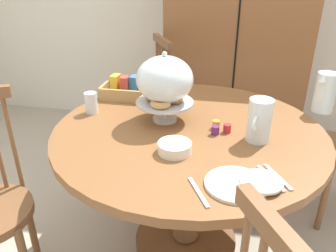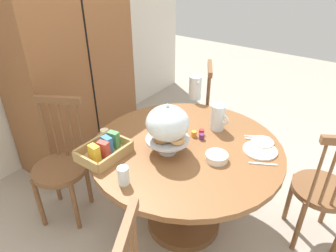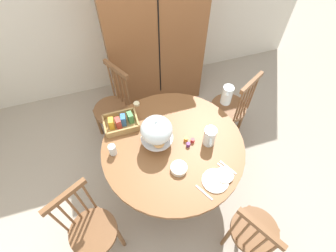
{
  "view_description": "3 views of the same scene",
  "coord_description": "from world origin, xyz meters",
  "views": [
    {
      "loc": [
        0.21,
        -1.3,
        1.44
      ],
      "look_at": [
        -0.06,
        0.11,
        0.74
      ],
      "focal_mm": 35.81,
      "sensor_mm": 36.0,
      "label": 1
    },
    {
      "loc": [
        -1.38,
        -0.75,
        1.87
      ],
      "look_at": [
        0.04,
        0.26,
        0.84
      ],
      "focal_mm": 32.18,
      "sensor_mm": 36.0,
      "label": 2
    },
    {
      "loc": [
        -0.37,
        -1.06,
        2.74
      ],
      "look_at": [
        0.04,
        0.26,
        0.84
      ],
      "focal_mm": 28.2,
      "sensor_mm": 36.0,
      "label": 3
    }
  ],
  "objects": [
    {
      "name": "ground_plane",
      "position": [
        0.0,
        0.0,
        0.0
      ],
      "size": [
        10.0,
        10.0,
        0.0
      ],
      "primitive_type": "plane",
      "color": "#A89E8E"
    },
    {
      "name": "jam_jar_strawberry",
      "position": [
        0.22,
        0.1,
        0.76
      ],
      "size": [
        0.04,
        0.04,
        0.04
      ],
      "primitive_type": "cylinder",
      "color": "#B7282D",
      "rests_on": "dining_table"
    },
    {
      "name": "milk_pitcher",
      "position": [
        0.71,
        0.45,
        0.83
      ],
      "size": [
        0.13,
        0.17,
        0.21
      ],
      "color": "silver",
      "rests_on": "dining_table"
    },
    {
      "name": "jam_jar_apricot",
      "position": [
        0.17,
        0.13,
        0.76
      ],
      "size": [
        0.04,
        0.04,
        0.04
      ],
      "primitive_type": "cylinder",
      "color": "orange",
      "rests_on": "dining_table"
    },
    {
      "name": "butter_dish",
      "position": [
        -0.15,
        0.68,
        0.75
      ],
      "size": [
        0.06,
        0.06,
        0.02
      ],
      "primitive_type": "cylinder",
      "color": "beige",
      "rests_on": "dining_table"
    },
    {
      "name": "windsor_chair_far_side",
      "position": [
        0.87,
        0.56,
        0.45
      ],
      "size": [
        0.45,
        0.45,
        0.97
      ],
      "color": "brown",
      "rests_on": "ground_plane"
    },
    {
      "name": "china_plate_small",
      "position": [
        0.35,
        -0.29,
        0.76
      ],
      "size": [
        0.15,
        0.15,
        0.01
      ],
      "primitive_type": "cylinder",
      "color": "white",
      "rests_on": "china_plate_large"
    },
    {
      "name": "dining_table",
      "position": [
        0.04,
        0.11,
        0.54
      ],
      "size": [
        1.28,
        1.28,
        0.74
      ],
      "color": "brown",
      "rests_on": "ground_plane"
    },
    {
      "name": "dinner_fork",
      "position": [
        0.42,
        -0.23,
        0.74
      ],
      "size": [
        0.09,
        0.16,
        0.01
      ],
      "primitive_type": "cube",
      "rotation": [
        0.0,
        0.0,
        5.2
      ],
      "color": "silver",
      "rests_on": "dining_table"
    },
    {
      "name": "orange_juice_pitcher",
      "position": [
        0.36,
        0.05,
        0.83
      ],
      "size": [
        0.1,
        0.18,
        0.19
      ],
      "color": "silver",
      "rests_on": "dining_table"
    },
    {
      "name": "windsor_chair_near_window",
      "position": [
        -0.39,
        0.95,
        0.45
      ],
      "size": [
        0.45,
        0.45,
        0.97
      ],
      "color": "brown",
      "rests_on": "ground_plane"
    },
    {
      "name": "table_knife",
      "position": [
        0.39,
        -0.25,
        0.74
      ],
      "size": [
        0.09,
        0.16,
        0.01
      ],
      "primitive_type": "cube",
      "rotation": [
        0.0,
        0.0,
        5.2
      ],
      "color": "silver",
      "rests_on": "dining_table"
    },
    {
      "name": "windsor_chair_by_cabinet",
      "position": [
        -0.8,
        -0.3,
        0.45
      ],
      "size": [
        0.45,
        0.45,
        0.97
      ],
      "color": "brown",
      "rests_on": "ground_plane"
    },
    {
      "name": "pastry_stand_with_dome",
      "position": [
        -0.08,
        0.18,
        0.94
      ],
      "size": [
        0.28,
        0.28,
        0.34
      ],
      "color": "silver",
      "rests_on": "dining_table"
    },
    {
      "name": "jam_jar_grape",
      "position": [
        0.17,
        0.07,
        0.76
      ],
      "size": [
        0.04,
        0.04,
        0.04
      ],
      "primitive_type": "cylinder",
      "color": "#5B2366",
      "rests_on": "dining_table"
    },
    {
      "name": "windsor_chair_facing_door",
      "position": [
        0.47,
        -0.72,
        0.45
      ],
      "size": [
        0.45,
        0.45,
        0.97
      ],
      "color": "brown",
      "rests_on": "ground_plane"
    },
    {
      "name": "cereal_bowl",
      "position": [
        0.02,
        -0.13,
        0.76
      ],
      "size": [
        0.14,
        0.14,
        0.04
      ],
      "primitive_type": "cylinder",
      "color": "white",
      "rests_on": "dining_table"
    },
    {
      "name": "cereal_basket",
      "position": [
        -0.35,
        0.48,
        0.78
      ],
      "size": [
        0.32,
        0.24,
        0.12
      ],
      "color": "tan",
      "rests_on": "dining_table"
    },
    {
      "name": "wooden_armoire",
      "position": [
        0.25,
        1.5,
        0.98
      ],
      "size": [
        1.18,
        0.6,
        1.96
      ],
      "color": "brown",
      "rests_on": "ground_plane"
    },
    {
      "name": "drinking_glass",
      "position": [
        -0.48,
        0.2,
        0.8
      ],
      "size": [
        0.06,
        0.06,
        0.11
      ],
      "primitive_type": "cylinder",
      "color": "silver",
      "rests_on": "dining_table"
    },
    {
      "name": "soup_spoon",
      "position": [
        0.14,
        -0.38,
        0.74
      ],
      "size": [
        0.09,
        0.16,
        0.01
      ],
      "primitive_type": "cube",
      "rotation": [
        0.0,
        0.0,
        5.2
      ],
      "color": "silver",
      "rests_on": "dining_table"
    },
    {
      "name": "china_plate_large",
      "position": [
        0.27,
        -0.31,
        0.75
      ],
      "size": [
        0.22,
        0.22,
        0.01
      ],
      "primitive_type": "cylinder",
      "color": "white",
      "rests_on": "dining_table"
    }
  ]
}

